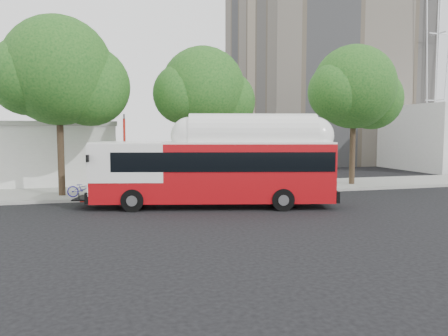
# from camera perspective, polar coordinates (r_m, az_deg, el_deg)

# --- Properties ---
(ground) EXTENTS (120.00, 120.00, 0.00)m
(ground) POSITION_cam_1_polar(r_m,az_deg,el_deg) (21.02, 3.57, -5.14)
(ground) COLOR black
(ground) RESTS_ON ground
(sidewalk) EXTENTS (60.00, 5.00, 0.15)m
(sidewalk) POSITION_cam_1_polar(r_m,az_deg,el_deg) (27.16, -0.89, -2.67)
(sidewalk) COLOR gray
(sidewalk) RESTS_ON ground
(curb_strip) EXTENTS (60.00, 0.30, 0.15)m
(curb_strip) POSITION_cam_1_polar(r_m,az_deg,el_deg) (24.68, 0.63, -3.45)
(curb_strip) COLOR gray
(curb_strip) RESTS_ON ground
(red_curb_segment) EXTENTS (10.00, 0.32, 0.16)m
(red_curb_segment) POSITION_cam_1_polar(r_m,az_deg,el_deg) (24.03, -6.28, -3.69)
(red_curb_segment) COLOR maroon
(red_curb_segment) RESTS_ON ground
(street_tree_left) EXTENTS (6.67, 5.80, 9.74)m
(street_tree_left) POSITION_cam_1_polar(r_m,az_deg,el_deg) (25.36, -19.73, 11.29)
(street_tree_left) COLOR #2D2116
(street_tree_left) RESTS_ON ground
(street_tree_mid) EXTENTS (5.75, 5.00, 8.62)m
(street_tree_mid) POSITION_cam_1_polar(r_m,az_deg,el_deg) (26.44, -1.93, 9.78)
(street_tree_mid) COLOR #2D2116
(street_tree_mid) RESTS_ON ground
(street_tree_right) EXTENTS (6.21, 5.40, 9.18)m
(street_tree_right) POSITION_cam_1_polar(r_m,az_deg,el_deg) (30.24, 17.27, 9.62)
(street_tree_right) COLOR #2D2116
(street_tree_right) RESTS_ON ground
(apartment_tower) EXTENTS (18.00, 18.00, 37.00)m
(apartment_tower) POSITION_cam_1_polar(r_m,az_deg,el_deg) (55.39, 12.42, 19.42)
(apartment_tower) COLOR gray
(apartment_tower) RESTS_ON ground
(transit_bus) EXTENTS (12.29, 5.06, 3.59)m
(transit_bus) POSITION_cam_1_polar(r_m,az_deg,el_deg) (20.86, -1.19, -0.56)
(transit_bus) COLOR #A40B10
(transit_bus) RESTS_ON ground
(signal_pole) EXTENTS (0.13, 0.43, 4.54)m
(signal_pole) POSITION_cam_1_polar(r_m,az_deg,el_deg) (23.99, -12.84, 1.60)
(signal_pole) COLOR #B41C13
(signal_pole) RESTS_ON ground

